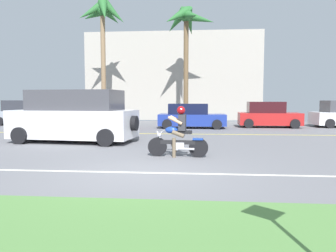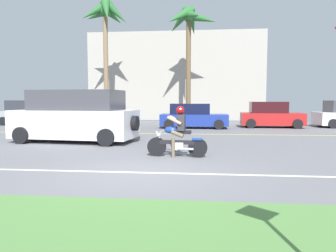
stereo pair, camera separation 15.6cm
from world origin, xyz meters
name	(u,v)px [view 2 (the right image)]	position (x,y,z in m)	size (l,w,h in m)	color
ground	(158,152)	(0.00, 3.00, -0.02)	(56.00, 30.00, 0.04)	slate
lane_line_near	(140,172)	(0.00, -0.07, 0.00)	(50.40, 0.12, 0.01)	silver
lane_line_far	(172,134)	(0.00, 8.35, 0.00)	(50.40, 0.12, 0.01)	yellow
motorcyclist	(178,135)	(0.72, 2.06, 0.63)	(1.78, 0.58, 1.49)	black
suv_nearby	(76,117)	(-3.56, 5.10, 0.99)	(5.09, 2.65, 2.05)	silver
parked_car_0	(30,113)	(-10.01, 13.27, 0.76)	(4.06, 1.93, 1.63)	#8C939E
parked_car_1	(100,117)	(-4.52, 11.08, 0.67)	(3.96, 2.05, 1.41)	#AD1E1E
parked_car_2	(193,117)	(0.95, 11.76, 0.68)	(3.96, 1.84, 1.44)	navy
parked_car_3	(271,115)	(5.62, 12.69, 0.72)	(3.70, 1.92, 1.55)	#AD1E1E
palm_tree_0	(189,25)	(0.55, 15.28, 6.80)	(3.69, 3.89, 8.20)	brown
palm_tree_1	(105,22)	(-5.24, 14.99, 7.08)	(3.49, 3.46, 8.54)	#846B4C
motorcyclist_distant	(91,121)	(-4.19, 8.72, 0.57)	(0.82, 1.47, 1.35)	black
building_far	(177,78)	(-0.71, 21.00, 3.62)	(14.58, 4.00, 7.23)	#A8A399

